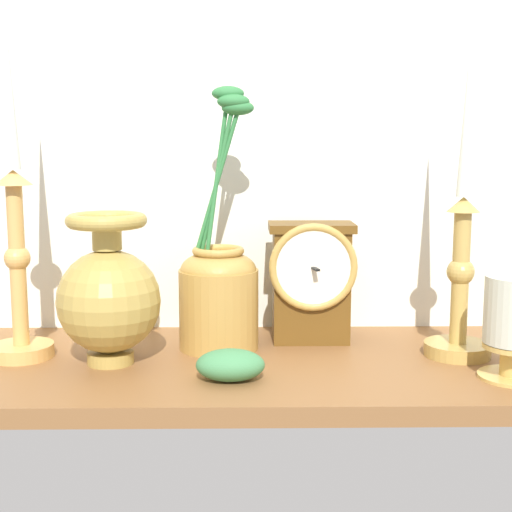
{
  "coord_description": "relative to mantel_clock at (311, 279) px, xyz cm",
  "views": [
    {
      "loc": [
        -2.82,
        -93.51,
        28.32
      ],
      "look_at": [
        -1.43,
        0.0,
        14.0
      ],
      "focal_mm": 50.77,
      "sensor_mm": 36.0,
      "label": 1
    }
  ],
  "objects": [
    {
      "name": "ivy_sprig",
      "position": [
        -11.35,
        -17.74,
        -7.26
      ],
      "size": [
        8.42,
        5.89,
        3.85
      ],
      "color": "#42834F",
      "rests_on": "ground_plane"
    },
    {
      "name": "ground_plane",
      "position": [
        -6.67,
        -9.07,
        -10.38
      ],
      "size": [
        100.0,
        36.0,
        2.4
      ],
      "primitive_type": "cube",
      "color": "brown"
    },
    {
      "name": "back_wall",
      "position": [
        -6.67,
        9.43,
        23.32
      ],
      "size": [
        120.0,
        2.0,
        65.0
      ],
      "primitive_type": "cube",
      "color": "white",
      "rests_on": "ground_plane"
    },
    {
      "name": "candlestick_tall_center",
      "position": [
        -39.71,
        -7.62,
        6.2
      ],
      "size": [
        8.5,
        8.5,
        44.94
      ],
      "color": "tan",
      "rests_on": "ground_plane"
    },
    {
      "name": "brass_vase_jar",
      "position": [
        -13.19,
        -3.31,
        -0.63
      ],
      "size": [
        11.15,
        11.15,
        36.3
      ],
      "color": "#B48941",
      "rests_on": "ground_plane"
    },
    {
      "name": "mantel_clock",
      "position": [
        0.0,
        0.0,
        0.0
      ],
      "size": [
        12.46,
        9.93,
        17.69
      ],
      "color": "brown",
      "rests_on": "ground_plane"
    },
    {
      "name": "candlestick_tall_left",
      "position": [
        19.31,
        -7.78,
        3.82
      ],
      "size": [
        8.96,
        8.96,
        42.25
      ],
      "color": "tan",
      "rests_on": "ground_plane"
    },
    {
      "name": "brass_vase_bulbous",
      "position": [
        -27.23,
        -10.5,
        -0.08
      ],
      "size": [
        13.47,
        13.47,
        19.77
      ],
      "color": "#B09445",
      "rests_on": "ground_plane"
    }
  ]
}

